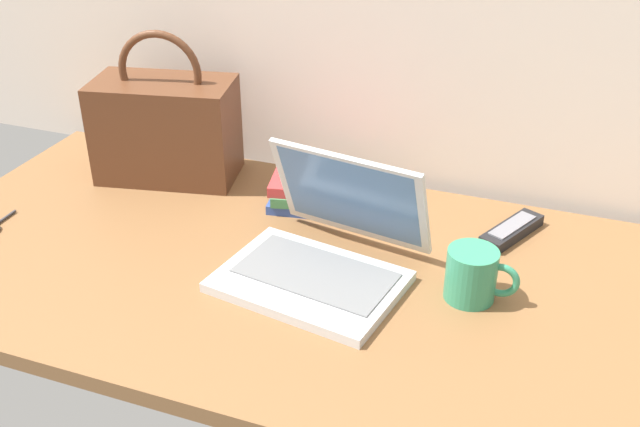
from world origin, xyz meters
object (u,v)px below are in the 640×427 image
at_px(remote_control_far, 512,230).
at_px(book_stack, 322,190).
at_px(laptop, 325,251).
at_px(handbag, 166,127).
at_px(coffee_mug, 473,275).

distance_m(remote_control_far, book_stack, 0.39).
distance_m(laptop, remote_control_far, 0.39).
bearing_deg(book_stack, remote_control_far, 0.62).
distance_m(handbag, book_stack, 0.38).
bearing_deg(book_stack, laptop, -68.63).
xyz_separation_m(remote_control_far, handbag, (-0.76, 0.00, 0.10)).
xyz_separation_m(handbag, book_stack, (0.37, -0.00, -0.09)).
relative_size(handbag, book_stack, 1.44).
xyz_separation_m(coffee_mug, book_stack, (-0.35, 0.23, -0.02)).
height_order(laptop, remote_control_far, laptop).
bearing_deg(laptop, book_stack, 111.37).
xyz_separation_m(laptop, book_stack, (-0.09, 0.24, -0.01)).
bearing_deg(coffee_mug, handbag, 162.17).
distance_m(coffee_mug, handbag, 0.76).
bearing_deg(coffee_mug, laptop, -176.73).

